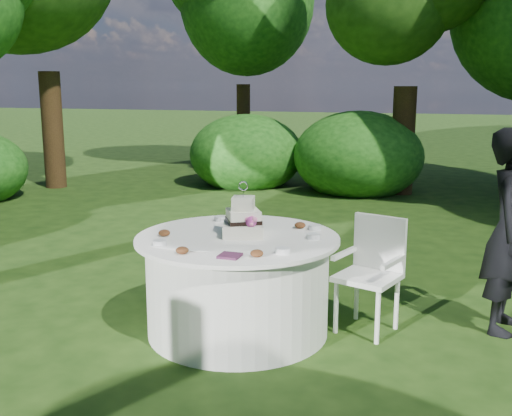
# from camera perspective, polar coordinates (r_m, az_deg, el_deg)

# --- Properties ---
(ground) EXTENTS (80.00, 80.00, 0.00)m
(ground) POSITION_cam_1_polar(r_m,az_deg,el_deg) (4.82, -1.72, -11.61)
(ground) COLOR black
(ground) RESTS_ON ground
(napkins) EXTENTS (0.14, 0.14, 0.02)m
(napkins) POSITION_cam_1_polar(r_m,az_deg,el_deg) (4.02, -2.50, -4.57)
(napkins) COLOR #451D39
(napkins) RESTS_ON table
(feather_plume) EXTENTS (0.48, 0.07, 0.01)m
(feather_plume) POSITION_cam_1_polar(r_m,az_deg,el_deg) (4.23, -7.23, -3.89)
(feather_plume) COLOR white
(feather_plume) RESTS_ON table
(guest) EXTENTS (0.48, 0.64, 1.59)m
(guest) POSITION_cam_1_polar(r_m,az_deg,el_deg) (5.00, 23.06, -2.09)
(guest) COLOR black
(guest) RESTS_ON ground
(table) EXTENTS (1.56, 1.56, 0.77)m
(table) POSITION_cam_1_polar(r_m,az_deg,el_deg) (4.68, -1.75, -7.23)
(table) COLOR white
(table) RESTS_ON ground
(cake) EXTENTS (0.39, 0.39, 0.42)m
(cake) POSITION_cam_1_polar(r_m,az_deg,el_deg) (4.57, -1.20, -1.24)
(cake) COLOR silver
(cake) RESTS_ON table
(chair) EXTENTS (0.54, 0.54, 0.90)m
(chair) POSITION_cam_1_polar(r_m,az_deg,el_deg) (4.79, 11.04, -5.36)
(chair) COLOR white
(chair) RESTS_ON ground
(votives) EXTENTS (1.10, 0.99, 0.04)m
(votives) POSITION_cam_1_polar(r_m,az_deg,el_deg) (4.55, 0.22, -2.52)
(votives) COLOR white
(votives) RESTS_ON table
(petal_cups) EXTENTS (1.01, 1.08, 0.05)m
(petal_cups) POSITION_cam_1_polar(r_m,az_deg,el_deg) (4.38, -2.77, -3.01)
(petal_cups) COLOR #562D16
(petal_cups) RESTS_ON table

